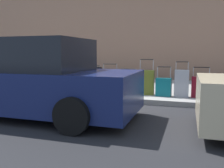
{
  "coord_description": "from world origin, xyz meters",
  "views": [
    {
      "loc": [
        -2.4,
        6.25,
        1.36
      ],
      "look_at": [
        -0.45,
        0.33,
        0.56
      ],
      "focal_mm": 39.41,
      "sensor_mm": 36.0,
      "label": 1
    }
  ],
  "objects_px": {
    "suitcase_silver_3": "(181,83)",
    "suitcase_teal_4": "(164,87)",
    "suitcase_olive_5": "(146,82)",
    "suitcase_maroon_9": "(81,83)",
    "suitcase_black_8": "(94,79)",
    "suitcase_navy_6": "(128,82)",
    "parked_car_navy_1": "(32,80)",
    "suitcase_black_1": "(222,87)",
    "bollard_post": "(12,77)",
    "suitcase_red_7": "(110,84)",
    "suitcase_maroon_2": "(201,87)",
    "suitcase_silver_10": "(66,79)",
    "suitcase_teal_11": "(51,78)",
    "fire_hydrant": "(28,76)"
  },
  "relations": [
    {
      "from": "suitcase_black_1",
      "to": "suitcase_red_7",
      "type": "relative_size",
      "value": 0.74
    },
    {
      "from": "bollard_post",
      "to": "parked_car_navy_1",
      "type": "distance_m",
      "value": 3.55
    },
    {
      "from": "suitcase_black_1",
      "to": "suitcase_teal_4",
      "type": "bearing_deg",
      "value": 5.41
    },
    {
      "from": "suitcase_olive_5",
      "to": "suitcase_black_8",
      "type": "distance_m",
      "value": 1.63
    },
    {
      "from": "suitcase_maroon_9",
      "to": "bollard_post",
      "type": "height_order",
      "value": "bollard_post"
    },
    {
      "from": "suitcase_maroon_9",
      "to": "fire_hydrant",
      "type": "distance_m",
      "value": 1.95
    },
    {
      "from": "suitcase_teal_4",
      "to": "suitcase_navy_6",
      "type": "xyz_separation_m",
      "value": [
        1.05,
        -0.08,
        0.09
      ]
    },
    {
      "from": "suitcase_olive_5",
      "to": "suitcase_maroon_9",
      "type": "bearing_deg",
      "value": -1.12
    },
    {
      "from": "suitcase_silver_10",
      "to": "fire_hydrant",
      "type": "distance_m",
      "value": 1.44
    },
    {
      "from": "suitcase_silver_3",
      "to": "suitcase_teal_4",
      "type": "bearing_deg",
      "value": 3.13
    },
    {
      "from": "suitcase_silver_10",
      "to": "suitcase_black_8",
      "type": "bearing_deg",
      "value": -179.29
    },
    {
      "from": "suitcase_black_1",
      "to": "suitcase_navy_6",
      "type": "bearing_deg",
      "value": 1.42
    },
    {
      "from": "suitcase_red_7",
      "to": "suitcase_black_8",
      "type": "xyz_separation_m",
      "value": [
        0.53,
        -0.02,
        0.11
      ]
    },
    {
      "from": "suitcase_maroon_2",
      "to": "fire_hydrant",
      "type": "bearing_deg",
      "value": -0.17
    },
    {
      "from": "suitcase_black_8",
      "to": "fire_hydrant",
      "type": "relative_size",
      "value": 1.01
    },
    {
      "from": "bollard_post",
      "to": "parked_car_navy_1",
      "type": "relative_size",
      "value": 0.17
    },
    {
      "from": "suitcase_teal_4",
      "to": "suitcase_olive_5",
      "type": "height_order",
      "value": "suitcase_olive_5"
    },
    {
      "from": "suitcase_maroon_2",
      "to": "suitcase_silver_10",
      "type": "distance_m",
      "value": 4.1
    },
    {
      "from": "suitcase_black_1",
      "to": "bollard_post",
      "type": "distance_m",
      "value": 6.65
    },
    {
      "from": "suitcase_teal_11",
      "to": "parked_car_navy_1",
      "type": "relative_size",
      "value": 0.22
    },
    {
      "from": "suitcase_teal_4",
      "to": "suitcase_black_8",
      "type": "distance_m",
      "value": 2.15
    },
    {
      "from": "suitcase_silver_3",
      "to": "suitcase_teal_4",
      "type": "distance_m",
      "value": 0.49
    },
    {
      "from": "fire_hydrant",
      "to": "suitcase_red_7",
      "type": "bearing_deg",
      "value": 179.85
    },
    {
      "from": "suitcase_black_1",
      "to": "suitcase_olive_5",
      "type": "distance_m",
      "value": 2.04
    },
    {
      "from": "suitcase_maroon_2",
      "to": "suitcase_red_7",
      "type": "relative_size",
      "value": 0.94
    },
    {
      "from": "suitcase_navy_6",
      "to": "suitcase_black_8",
      "type": "height_order",
      "value": "suitcase_black_8"
    },
    {
      "from": "suitcase_teal_4",
      "to": "suitcase_red_7",
      "type": "relative_size",
      "value": 0.94
    },
    {
      "from": "bollard_post",
      "to": "suitcase_teal_4",
      "type": "bearing_deg",
      "value": -179.2
    },
    {
      "from": "suitcase_black_1",
      "to": "suitcase_silver_10",
      "type": "xyz_separation_m",
      "value": [
        4.65,
        0.07,
        0.06
      ]
    },
    {
      "from": "suitcase_teal_11",
      "to": "fire_hydrant",
      "type": "relative_size",
      "value": 1.22
    },
    {
      "from": "suitcase_silver_10",
      "to": "suitcase_red_7",
      "type": "bearing_deg",
      "value": 179.65
    },
    {
      "from": "suitcase_black_8",
      "to": "fire_hydrant",
      "type": "xyz_separation_m",
      "value": [
        2.41,
        0.01,
        0.04
      ]
    },
    {
      "from": "suitcase_teal_11",
      "to": "bollard_post",
      "type": "relative_size",
      "value": 1.31
    },
    {
      "from": "suitcase_maroon_9",
      "to": "suitcase_black_8",
      "type": "bearing_deg",
      "value": 174.26
    },
    {
      "from": "suitcase_maroon_2",
      "to": "suitcase_silver_3",
      "type": "bearing_deg",
      "value": 4.11
    },
    {
      "from": "suitcase_olive_5",
      "to": "suitcase_teal_4",
      "type": "bearing_deg",
      "value": 169.03
    },
    {
      "from": "fire_hydrant",
      "to": "suitcase_teal_11",
      "type": "bearing_deg",
      "value": 176.26
    },
    {
      "from": "suitcase_teal_11",
      "to": "fire_hydrant",
      "type": "height_order",
      "value": "suitcase_teal_11"
    },
    {
      "from": "suitcase_teal_11",
      "to": "bollard_post",
      "type": "height_order",
      "value": "suitcase_teal_11"
    },
    {
      "from": "suitcase_red_7",
      "to": "fire_hydrant",
      "type": "bearing_deg",
      "value": -0.15
    },
    {
      "from": "suitcase_maroon_2",
      "to": "fire_hydrant",
      "type": "height_order",
      "value": "suitcase_maroon_2"
    },
    {
      "from": "suitcase_black_8",
      "to": "parked_car_navy_1",
      "type": "relative_size",
      "value": 0.18
    },
    {
      "from": "suitcase_teal_11",
      "to": "bollard_post",
      "type": "xyz_separation_m",
      "value": [
        1.5,
        0.09,
        -0.0
      ]
    },
    {
      "from": "suitcase_teal_11",
      "to": "suitcase_red_7",
      "type": "bearing_deg",
      "value": -178.48
    },
    {
      "from": "suitcase_navy_6",
      "to": "suitcase_maroon_9",
      "type": "xyz_separation_m",
      "value": [
        1.56,
        -0.06,
        -0.08
      ]
    },
    {
      "from": "suitcase_maroon_2",
      "to": "suitcase_teal_11",
      "type": "relative_size",
      "value": 0.84
    },
    {
      "from": "suitcase_black_8",
      "to": "suitcase_maroon_9",
      "type": "bearing_deg",
      "value": -5.74
    },
    {
      "from": "suitcase_navy_6",
      "to": "parked_car_navy_1",
      "type": "height_order",
      "value": "parked_car_navy_1"
    },
    {
      "from": "suitcase_silver_10",
      "to": "fire_hydrant",
      "type": "height_order",
      "value": "suitcase_silver_10"
    },
    {
      "from": "fire_hydrant",
      "to": "suitcase_maroon_2",
      "type": "bearing_deg",
      "value": 179.83
    }
  ]
}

